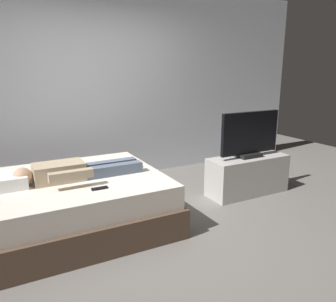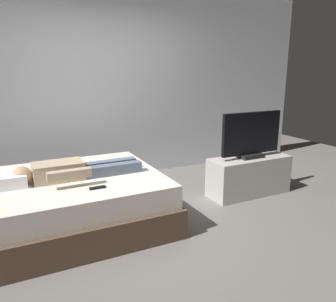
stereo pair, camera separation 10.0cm
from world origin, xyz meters
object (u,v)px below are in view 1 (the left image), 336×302
tv (250,135)px  bed (71,204)px  tv_stand (247,175)px  person (73,171)px  remote (100,188)px

tv → bed: bearing=177.4°
tv_stand → tv: tv is taller
tv_stand → tv: (-0.00, -0.00, 0.53)m
person → remote: bearing=-69.5°
person → bed: bearing=120.7°
bed → remote: 0.57m
person → remote: 0.44m
bed → tv_stand: 2.28m
person → remote: person is taller
bed → tv: bearing=-2.6°
bed → person: person is taller
tv → remote: bearing=-170.5°
bed → remote: size_ratio=12.74×
bed → person: (0.03, -0.05, 0.36)m
person → tv: (2.24, -0.05, 0.16)m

